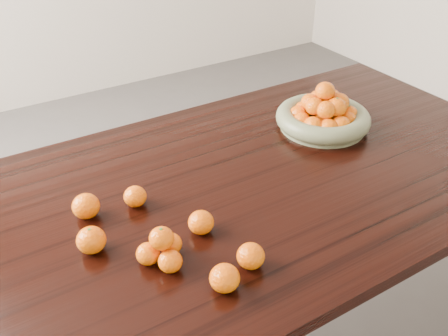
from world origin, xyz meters
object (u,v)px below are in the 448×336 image
fruit_bowl (324,116)px  orange_pyramid (163,249)px  dining_table (231,209)px  loose_orange_0 (91,240)px

fruit_bowl → orange_pyramid: 0.82m
dining_table → loose_orange_0: size_ratio=28.13×
dining_table → loose_orange_0: 0.45m
fruit_bowl → loose_orange_0: bearing=-168.3°
fruit_bowl → loose_orange_0: fruit_bowl is taller
dining_table → fruit_bowl: (0.45, 0.12, 0.14)m
loose_orange_0 → orange_pyramid: bearing=-43.7°
dining_table → fruit_bowl: fruit_bowl is taller
dining_table → orange_pyramid: (-0.30, -0.18, 0.13)m
fruit_bowl → orange_pyramid: (-0.76, -0.31, -0.01)m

